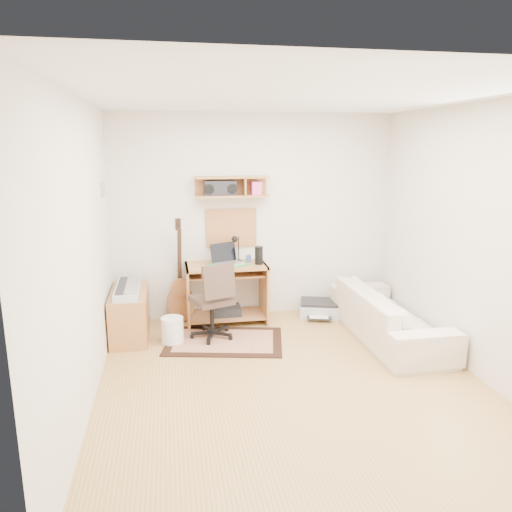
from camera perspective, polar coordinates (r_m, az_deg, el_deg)
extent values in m
cube|color=#B18749|center=(4.80, 4.14, -14.52)|extent=(3.60, 4.00, 0.01)
cube|color=white|center=(4.28, 4.73, 18.26)|extent=(3.60, 4.00, 0.01)
cube|color=beige|center=(6.29, -0.21, 4.62)|extent=(3.60, 0.01, 2.60)
cube|color=beige|center=(4.28, -19.68, -0.03)|extent=(0.01, 4.00, 2.60)
cube|color=beige|center=(5.12, 24.39, 1.58)|extent=(0.01, 4.00, 2.60)
cube|color=#B2753E|center=(6.07, -2.82, 8.11)|extent=(0.90, 0.25, 0.26)
cube|color=tan|center=(6.24, -2.89, 3.33)|extent=(0.64, 0.03, 0.49)
cube|color=#4C8CBF|center=(5.68, -17.47, 7.43)|extent=(0.02, 0.20, 0.15)
cylinder|color=black|center=(6.05, 0.34, 0.08)|extent=(0.10, 0.10, 0.22)
cylinder|color=#345E9D|center=(6.19, -0.88, -0.27)|extent=(0.06, 0.06, 0.09)
cube|color=black|center=(6.05, -4.23, 7.89)|extent=(0.38, 0.17, 0.20)
cube|color=tan|center=(5.67, -3.72, -9.90)|extent=(1.46, 1.13, 0.02)
cube|color=#B2753E|center=(5.90, -14.59, -6.61)|extent=(0.40, 0.90, 0.55)
cube|color=#B2B5BA|center=(5.81, -14.76, -3.70)|extent=(0.27, 0.85, 0.07)
cylinder|color=white|center=(5.66, -9.76, -8.57)|extent=(0.32, 0.32, 0.30)
cube|color=#A5A8AA|center=(6.51, 7.39, -6.20)|extent=(0.59, 0.52, 0.19)
imported|color=beige|center=(5.85, 15.32, -5.73)|extent=(0.57, 1.94, 0.76)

